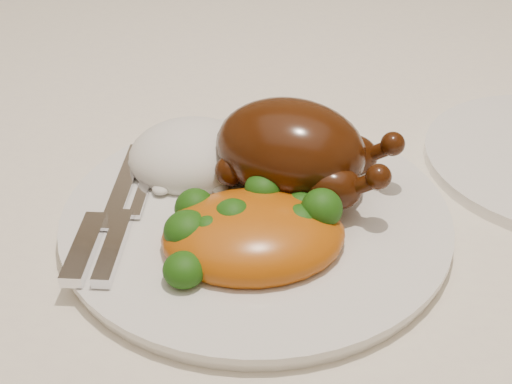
# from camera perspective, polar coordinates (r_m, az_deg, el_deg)

# --- Properties ---
(dining_table) EXTENTS (1.60, 0.90, 0.76)m
(dining_table) POSITION_cam_1_polar(r_m,az_deg,el_deg) (0.72, -5.12, -4.67)
(dining_table) COLOR brown
(dining_table) RESTS_ON floor
(tablecloth) EXTENTS (1.73, 1.03, 0.18)m
(tablecloth) POSITION_cam_1_polar(r_m,az_deg,el_deg) (0.68, -5.44, 0.11)
(tablecloth) COLOR silver
(tablecloth) RESTS_ON dining_table
(dinner_plate) EXTENTS (0.35, 0.35, 0.01)m
(dinner_plate) POSITION_cam_1_polar(r_m,az_deg,el_deg) (0.58, 0.00, -2.16)
(dinner_plate) COLOR white
(dinner_plate) RESTS_ON tablecloth
(roast_chicken) EXTENTS (0.16, 0.12, 0.08)m
(roast_chicken) POSITION_cam_1_polar(r_m,az_deg,el_deg) (0.58, 3.09, 3.36)
(roast_chicken) COLOR #401906
(roast_chicken) RESTS_ON dinner_plate
(rice_mound) EXTENTS (0.13, 0.12, 0.06)m
(rice_mound) POSITION_cam_1_polar(r_m,az_deg,el_deg) (0.63, -5.12, 2.85)
(rice_mound) COLOR white
(rice_mound) RESTS_ON dinner_plate
(mac_and_cheese) EXTENTS (0.16, 0.14, 0.06)m
(mac_and_cheese) POSITION_cam_1_polar(r_m,az_deg,el_deg) (0.54, -0.08, -3.16)
(mac_and_cheese) COLOR #C9560C
(mac_and_cheese) RESTS_ON dinner_plate
(cutlery) EXTENTS (0.05, 0.19, 0.01)m
(cutlery) POSITION_cam_1_polar(r_m,az_deg,el_deg) (0.56, -11.54, -2.66)
(cutlery) COLOR silver
(cutlery) RESTS_ON dinner_plate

